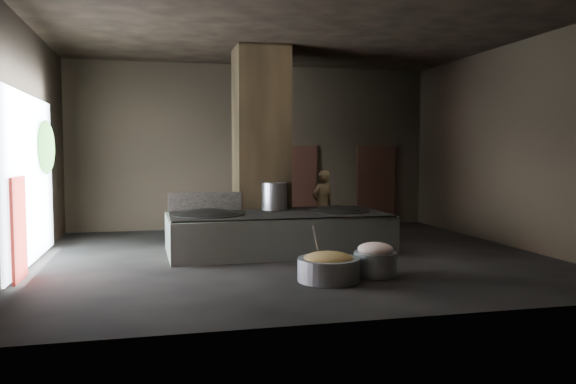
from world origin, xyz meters
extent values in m
cube|color=black|center=(0.00, 0.00, -0.05)|extent=(10.00, 9.00, 0.10)
cube|color=black|center=(0.00, 0.00, 4.55)|extent=(10.00, 9.00, 0.10)
cube|color=black|center=(0.00, 4.55, 2.25)|extent=(10.00, 0.10, 4.50)
cube|color=black|center=(0.00, -4.55, 2.25)|extent=(10.00, 0.10, 4.50)
cube|color=black|center=(-5.05, 0.00, 2.25)|extent=(0.10, 9.00, 4.50)
cube|color=black|center=(5.05, 0.00, 2.25)|extent=(0.10, 9.00, 4.50)
cube|color=black|center=(-0.30, 1.90, 2.25)|extent=(1.20, 1.20, 4.50)
cube|color=#B8C9B5|center=(-0.20, 0.54, 0.40)|extent=(4.62, 2.31, 0.79)
cube|color=black|center=(-0.20, 0.54, 0.82)|extent=(4.46, 2.14, 0.03)
ellipsoid|color=black|center=(-1.65, 0.49, 0.75)|extent=(1.44, 1.44, 0.40)
cylinder|color=black|center=(-1.65, 0.49, 0.82)|extent=(1.47, 1.47, 0.05)
ellipsoid|color=black|center=(1.15, 0.59, 0.75)|extent=(1.34, 1.34, 0.38)
cylinder|color=black|center=(1.15, 0.59, 0.82)|extent=(1.37, 1.37, 0.05)
cylinder|color=gray|center=(-0.15, 1.09, 1.13)|extent=(0.56, 0.56, 0.60)
cube|color=black|center=(-1.65, 1.29, 1.03)|extent=(1.59, 0.10, 0.40)
imported|color=olive|center=(1.28, 2.18, 0.83)|extent=(0.70, 0.57, 1.66)
cylinder|color=gray|center=(0.03, -2.30, 0.19)|extent=(1.21, 1.21, 0.37)
ellipsoid|color=olive|center=(0.03, -2.30, 0.35)|extent=(0.83, 0.83, 0.26)
cylinder|color=gray|center=(-0.12, -2.15, 0.55)|extent=(0.27, 0.34, 0.72)
cylinder|color=gray|center=(0.93, -2.09, 0.20)|extent=(0.92, 0.92, 0.40)
ellipsoid|color=tan|center=(0.93, -2.09, 0.45)|extent=(0.61, 0.61, 0.23)
cube|color=black|center=(1.20, 4.45, 1.10)|extent=(1.18, 0.08, 2.38)
cube|color=#8C6647|center=(1.12, 4.61, 1.05)|extent=(0.76, 0.04, 1.80)
cube|color=black|center=(3.60, 4.45, 1.10)|extent=(1.18, 0.08, 2.38)
cube|color=#8C6647|center=(3.58, 4.67, 1.05)|extent=(0.80, 0.04, 1.90)
cube|color=white|center=(-4.95, 0.20, 1.60)|extent=(0.04, 4.20, 3.10)
cube|color=maroon|center=(-4.88, -1.10, 0.85)|extent=(0.05, 0.90, 1.70)
ellipsoid|color=#194714|center=(-4.85, 1.30, 2.20)|extent=(0.28, 1.10, 1.10)
camera|label=1|loc=(-2.69, -10.95, 2.09)|focal=35.00mm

